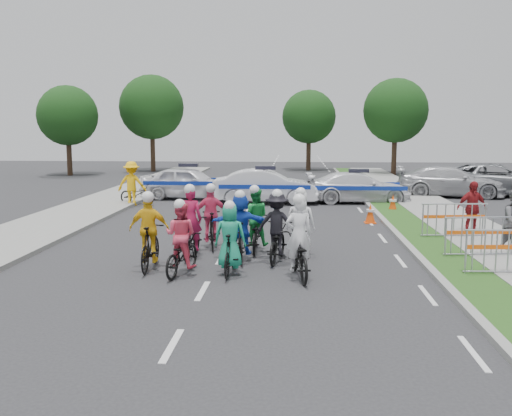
# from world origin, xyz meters

# --- Properties ---
(ground) EXTENTS (90.00, 90.00, 0.00)m
(ground) POSITION_xyz_m (0.00, 0.00, 0.00)
(ground) COLOR #28282B
(ground) RESTS_ON ground
(curb_right) EXTENTS (0.20, 60.00, 0.12)m
(curb_right) POSITION_xyz_m (5.10, 5.00, 0.06)
(curb_right) COLOR gray
(curb_right) RESTS_ON ground
(grass_strip) EXTENTS (1.20, 60.00, 0.11)m
(grass_strip) POSITION_xyz_m (5.80, 5.00, 0.06)
(grass_strip) COLOR #274A18
(grass_strip) RESTS_ON ground
(sidewalk_right) EXTENTS (2.40, 60.00, 0.13)m
(sidewalk_right) POSITION_xyz_m (7.60, 5.00, 0.07)
(sidewalk_right) COLOR gray
(sidewalk_right) RESTS_ON ground
(sidewalk_left) EXTENTS (3.00, 60.00, 0.13)m
(sidewalk_left) POSITION_xyz_m (-6.50, 5.00, 0.07)
(sidewalk_left) COLOR gray
(sidewalk_left) RESTS_ON ground
(rider_0) EXTENTS (0.97, 1.98, 1.93)m
(rider_0) POSITION_xyz_m (1.99, 1.18, 0.64)
(rider_0) COLOR black
(rider_0) RESTS_ON ground
(rider_1) EXTENTS (0.75, 1.67, 1.74)m
(rider_1) POSITION_xyz_m (0.43, 1.37, 0.68)
(rider_1) COLOR black
(rider_1) RESTS_ON ground
(rider_2) EXTENTS (0.95, 1.82, 1.77)m
(rider_2) POSITION_xyz_m (-0.71, 1.33, 0.66)
(rider_2) COLOR black
(rider_2) RESTS_ON ground
(rider_3) EXTENTS (0.96, 1.82, 1.90)m
(rider_3) POSITION_xyz_m (-1.54, 1.74, 0.73)
(rider_3) COLOR black
(rider_3) RESTS_ON ground
(rider_4) EXTENTS (1.10, 1.89, 1.86)m
(rider_4) POSITION_xyz_m (1.46, 2.77, 0.72)
(rider_4) COLOR black
(rider_4) RESTS_ON ground
(rider_5) EXTENTS (1.50, 1.78, 1.83)m
(rider_5) POSITION_xyz_m (0.53, 2.78, 0.77)
(rider_5) COLOR black
(rider_5) RESTS_ON ground
(rider_6) EXTENTS (0.71, 1.91, 1.93)m
(rider_6) POSITION_xyz_m (-0.81, 3.16, 0.64)
(rider_6) COLOR black
(rider_6) RESTS_ON ground
(rider_7) EXTENTS (0.85, 1.80, 1.84)m
(rider_7) POSITION_xyz_m (2.05, 3.43, 0.72)
(rider_7) COLOR black
(rider_7) RESTS_ON ground
(rider_8) EXTENTS (0.78, 1.82, 1.84)m
(rider_8) POSITION_xyz_m (0.82, 3.90, 0.69)
(rider_8) COLOR black
(rider_8) RESTS_ON ground
(rider_9) EXTENTS (0.97, 1.80, 1.83)m
(rider_9) POSITION_xyz_m (-0.43, 4.32, 0.71)
(rider_9) COLOR black
(rider_9) RESTS_ON ground
(police_car_0) EXTENTS (4.73, 2.46, 1.54)m
(police_car_0) POSITION_xyz_m (-3.10, 15.18, 0.77)
(police_car_0) COLOR silver
(police_car_0) RESTS_ON ground
(police_car_1) EXTENTS (4.68, 1.79, 1.52)m
(police_car_1) POSITION_xyz_m (0.61, 13.86, 0.76)
(police_car_1) COLOR silver
(police_car_1) RESTS_ON ground
(police_car_2) EXTENTS (4.81, 2.20, 1.36)m
(police_car_2) POSITION_xyz_m (4.78, 14.46, 0.68)
(police_car_2) COLOR silver
(police_car_2) RESTS_ON ground
(civilian_sedan) EXTENTS (5.37, 2.80, 1.49)m
(civilian_sedan) POSITION_xyz_m (9.50, 16.96, 0.74)
(civilian_sedan) COLOR #AEAFB3
(civilian_sedan) RESTS_ON ground
(civilian_suv) EXTENTS (6.19, 3.78, 1.60)m
(civilian_suv) POSITION_xyz_m (11.91, 17.59, 0.80)
(civilian_suv) COLOR slate
(civilian_suv) RESTS_ON ground
(spectator_2) EXTENTS (1.07, 0.63, 1.71)m
(spectator_2) POSITION_xyz_m (7.49, 6.82, 0.85)
(spectator_2) COLOR maroon
(spectator_2) RESTS_ON ground
(marshal_hiviz) EXTENTS (1.25, 0.73, 1.92)m
(marshal_hiviz) POSITION_xyz_m (-5.14, 12.79, 0.96)
(marshal_hiviz) COLOR #FFBA0D
(marshal_hiviz) RESTS_ON ground
(barrier_0) EXTENTS (2.03, 0.62, 1.12)m
(barrier_0) POSITION_xyz_m (6.70, 1.49, 0.56)
(barrier_0) COLOR #A5A8AD
(barrier_0) RESTS_ON ground
(barrier_1) EXTENTS (2.05, 0.74, 1.12)m
(barrier_1) POSITION_xyz_m (6.70, 3.31, 0.56)
(barrier_1) COLOR #A5A8AD
(barrier_1) RESTS_ON ground
(barrier_2) EXTENTS (2.04, 0.69, 1.12)m
(barrier_2) POSITION_xyz_m (6.70, 5.90, 0.56)
(barrier_2) COLOR #A5A8AD
(barrier_2) RESTS_ON ground
(cone_0) EXTENTS (0.40, 0.40, 0.70)m
(cone_0) POSITION_xyz_m (4.59, 8.83, 0.34)
(cone_0) COLOR #F24C0C
(cone_0) RESTS_ON ground
(cone_1) EXTENTS (0.40, 0.40, 0.70)m
(cone_1) POSITION_xyz_m (5.87, 11.70, 0.34)
(cone_1) COLOR #F24C0C
(cone_1) RESTS_ON ground
(parked_bike) EXTENTS (1.87, 1.22, 0.93)m
(parked_bike) POSITION_xyz_m (-5.02, 13.08, 0.47)
(parked_bike) COLOR black
(parked_bike) RESTS_ON ground
(tree_0) EXTENTS (4.20, 4.20, 6.30)m
(tree_0) POSITION_xyz_m (-14.00, 28.00, 4.19)
(tree_0) COLOR #382619
(tree_0) RESTS_ON ground
(tree_1) EXTENTS (4.55, 4.55, 6.82)m
(tree_1) POSITION_xyz_m (9.00, 30.00, 4.54)
(tree_1) COLOR #382619
(tree_1) RESTS_ON ground
(tree_3) EXTENTS (4.90, 4.90, 7.35)m
(tree_3) POSITION_xyz_m (-9.00, 32.00, 4.89)
(tree_3) COLOR #382619
(tree_3) RESTS_ON ground
(tree_4) EXTENTS (4.20, 4.20, 6.30)m
(tree_4) POSITION_xyz_m (3.00, 34.00, 4.19)
(tree_4) COLOR #382619
(tree_4) RESTS_ON ground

